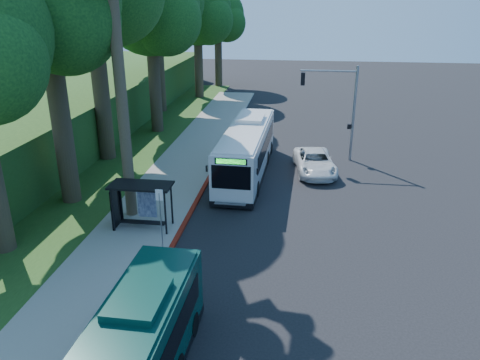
# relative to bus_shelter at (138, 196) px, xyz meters

# --- Properties ---
(ground) EXTENTS (140.00, 140.00, 0.00)m
(ground) POSITION_rel_bus_shelter_xyz_m (7.26, 2.86, -1.81)
(ground) COLOR black
(ground) RESTS_ON ground
(sidewalk) EXTENTS (4.50, 70.00, 0.12)m
(sidewalk) POSITION_rel_bus_shelter_xyz_m (-0.04, 2.86, -1.75)
(sidewalk) COLOR gray
(sidewalk) RESTS_ON ground
(red_curb) EXTENTS (0.25, 30.00, 0.13)m
(red_curb) POSITION_rel_bus_shelter_xyz_m (2.26, -1.14, -1.74)
(red_curb) COLOR maroon
(red_curb) RESTS_ON ground
(grass_verge) EXTENTS (8.00, 70.00, 0.06)m
(grass_verge) POSITION_rel_bus_shelter_xyz_m (-5.74, 7.86, -1.78)
(grass_verge) COLOR #234719
(grass_verge) RESTS_ON ground
(bus_shelter) EXTENTS (3.20, 1.51, 2.55)m
(bus_shelter) POSITION_rel_bus_shelter_xyz_m (0.00, 0.00, 0.00)
(bus_shelter) COLOR black
(bus_shelter) RESTS_ON ground
(stop_sign_pole) EXTENTS (0.35, 0.06, 3.17)m
(stop_sign_pole) POSITION_rel_bus_shelter_xyz_m (1.86, -2.14, 0.28)
(stop_sign_pole) COLOR gray
(stop_sign_pole) RESTS_ON ground
(traffic_signal_pole) EXTENTS (4.10, 0.30, 7.00)m
(traffic_signal_pole) POSITION_rel_bus_shelter_xyz_m (11.04, 12.86, 2.62)
(traffic_signal_pole) COLOR gray
(traffic_signal_pole) RESTS_ON ground
(hillside_backdrop) EXTENTS (24.00, 60.00, 8.80)m
(hillside_backdrop) POSITION_rel_bus_shelter_xyz_m (-19.04, 17.96, 0.63)
(hillside_backdrop) COLOR #234719
(hillside_backdrop) RESTS_ON ground
(tree_0) EXTENTS (8.40, 8.00, 15.70)m
(tree_0) POSITION_rel_bus_shelter_xyz_m (-5.14, 2.84, 9.40)
(tree_0) COLOR #382B1E
(tree_0) RESTS_ON ground
(tree_2) EXTENTS (8.82, 8.40, 15.12)m
(tree_2) POSITION_rel_bus_shelter_xyz_m (-4.64, 18.84, 8.67)
(tree_2) COLOR #382B1E
(tree_2) RESTS_ON ground
(tree_4) EXTENTS (8.40, 8.00, 14.14)m
(tree_4) POSITION_rel_bus_shelter_xyz_m (-4.14, 34.84, 7.92)
(tree_4) COLOR #382B1E
(tree_4) RESTS_ON ground
(tree_5) EXTENTS (7.35, 7.00, 12.86)m
(tree_5) POSITION_rel_bus_shelter_xyz_m (-3.16, 42.84, 7.16)
(tree_5) COLOR #382B1E
(tree_5) RESTS_ON ground
(white_bus) EXTENTS (2.93, 12.19, 3.61)m
(white_bus) POSITION_rel_bus_shelter_xyz_m (4.66, 8.96, -0.04)
(white_bus) COLOR silver
(white_bus) RESTS_ON ground
(pickup) EXTENTS (3.25, 5.79, 1.53)m
(pickup) POSITION_rel_bus_shelter_xyz_m (9.35, 9.77, -1.04)
(pickup) COLOR silver
(pickup) RESTS_ON ground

